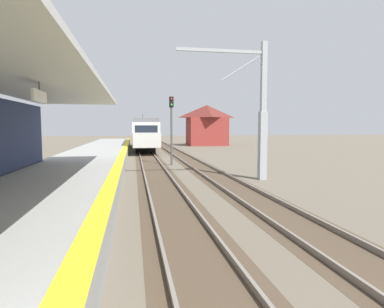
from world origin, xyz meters
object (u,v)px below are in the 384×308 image
Objects in this scene: distant_trackside_house at (207,124)px; rail_signal_post at (171,123)px; approaching_train at (144,133)px; catenary_pylon_far_side at (258,114)px.

rail_signal_post is at bearing -108.58° from distant_trackside_house.
approaching_train is 13.04m from distant_trackside_house.
distant_trackside_house is (8.68, 25.81, 0.14)m from rail_signal_post.
catenary_pylon_far_side is 33.91m from distant_trackside_house.
catenary_pylon_far_side reaches higher than approaching_train.
catenary_pylon_far_side is at bearing -78.14° from approaching_train.
approaching_train is 26.14m from catenary_pylon_far_side.
catenary_pylon_far_side is (3.83, -7.76, 0.41)m from rail_signal_post.
rail_signal_post is 27.23m from distant_trackside_house.
distant_trackside_house is at bearing 71.42° from rail_signal_post.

